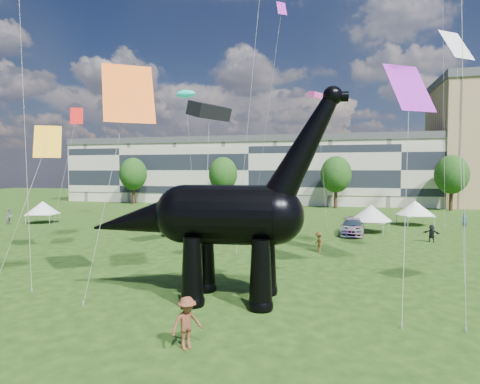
# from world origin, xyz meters

# --- Properties ---
(ground) EXTENTS (220.00, 220.00, 0.00)m
(ground) POSITION_xyz_m (0.00, 0.00, 0.00)
(ground) COLOR #16330C
(ground) RESTS_ON ground
(terrace_row) EXTENTS (78.00, 11.00, 12.00)m
(terrace_row) POSITION_xyz_m (-8.00, 62.00, 6.00)
(terrace_row) COLOR beige
(terrace_row) RESTS_ON ground
(tree_far_left) EXTENTS (5.20, 5.20, 9.44)m
(tree_far_left) POSITION_xyz_m (-30.00, 53.00, 6.29)
(tree_far_left) COLOR #382314
(tree_far_left) RESTS_ON ground
(tree_mid_left) EXTENTS (5.20, 5.20, 9.44)m
(tree_mid_left) POSITION_xyz_m (-12.00, 53.00, 6.29)
(tree_mid_left) COLOR #382314
(tree_mid_left) RESTS_ON ground
(tree_mid_right) EXTENTS (5.20, 5.20, 9.44)m
(tree_mid_right) POSITION_xyz_m (8.00, 53.00, 6.29)
(tree_mid_right) COLOR #382314
(tree_mid_right) RESTS_ON ground
(tree_far_right) EXTENTS (5.20, 5.20, 9.44)m
(tree_far_right) POSITION_xyz_m (26.00, 53.00, 6.29)
(tree_far_right) COLOR #382314
(tree_far_right) RESTS_ON ground
(dinosaur_sculpture) EXTENTS (13.09, 3.77, 10.69)m
(dinosaur_sculpture) POSITION_xyz_m (2.55, 1.67, 4.04)
(dinosaur_sculpture) COLOR black
(dinosaur_sculpture) RESTS_ON ground
(car_silver) EXTENTS (2.53, 4.92, 1.60)m
(car_silver) POSITION_xyz_m (-7.82, 20.72, 0.80)
(car_silver) COLOR #ADAEB2
(car_silver) RESTS_ON ground
(car_grey) EXTENTS (5.27, 2.81, 1.65)m
(car_grey) POSITION_xyz_m (-8.83, 25.89, 0.83)
(car_grey) COLOR slate
(car_grey) RESTS_ON ground
(car_white) EXTENTS (6.32, 3.80, 1.64)m
(car_white) POSITION_xyz_m (-2.57, 29.15, 0.82)
(car_white) COLOR white
(car_white) RESTS_ON ground
(car_dark) EXTENTS (2.62, 5.64, 1.59)m
(car_dark) POSITION_xyz_m (9.73, 24.02, 0.80)
(car_dark) COLOR #595960
(car_dark) RESTS_ON ground
(gazebo_near) EXTENTS (5.15, 5.15, 2.89)m
(gazebo_near) POSITION_xyz_m (11.63, 26.12, 2.03)
(gazebo_near) COLOR silver
(gazebo_near) RESTS_ON ground
(gazebo_far) EXTENTS (5.13, 5.13, 2.90)m
(gazebo_far) POSITION_xyz_m (17.08, 32.92, 2.03)
(gazebo_far) COLOR white
(gazebo_far) RESTS_ON ground
(gazebo_left) EXTENTS (4.69, 4.69, 2.68)m
(gazebo_left) POSITION_xyz_m (-26.68, 24.46, 1.88)
(gazebo_left) COLOR white
(gazebo_left) RESTS_ON ground
(visitors) EXTENTS (52.64, 36.27, 1.89)m
(visitors) POSITION_xyz_m (-3.45, 16.03, 0.87)
(visitors) COLOR brown
(visitors) RESTS_ON ground
(kites) EXTENTS (62.26, 44.20, 28.62)m
(kites) POSITION_xyz_m (-4.79, 12.58, 15.90)
(kites) COLOR red
(kites) RESTS_ON ground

